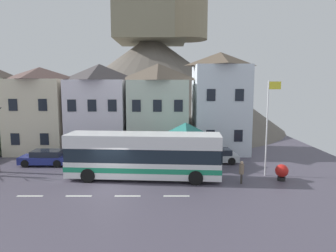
% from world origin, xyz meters
% --- Properties ---
extents(ground_plane, '(40.00, 60.00, 0.07)m').
position_xyz_m(ground_plane, '(0.00, -0.00, -0.03)').
color(ground_plane, '#4D4756').
extents(townhouse_01, '(5.47, 6.10, 8.54)m').
position_xyz_m(townhouse_01, '(-8.91, 12.02, 4.27)').
color(townhouse_01, beige).
rests_on(townhouse_01, ground_plane).
extents(townhouse_02, '(5.59, 6.96, 8.88)m').
position_xyz_m(townhouse_02, '(-3.01, 12.45, 4.44)').
color(townhouse_02, white).
rests_on(townhouse_02, ground_plane).
extents(townhouse_03, '(5.79, 5.62, 8.88)m').
position_xyz_m(townhouse_03, '(3.01, 11.78, 4.44)').
color(townhouse_03, silver).
rests_on(townhouse_03, ground_plane).
extents(townhouse_04, '(5.21, 6.23, 10.02)m').
position_xyz_m(townhouse_04, '(9.23, 12.08, 5.01)').
color(townhouse_04, silver).
rests_on(townhouse_04, ground_plane).
extents(hilltop_castle, '(40.46, 40.46, 22.12)m').
position_xyz_m(hilltop_castle, '(1.43, 29.81, 7.61)').
color(hilltop_castle, '#625A52').
rests_on(hilltop_castle, ground_plane).
extents(transit_bus, '(11.20, 3.37, 3.30)m').
position_xyz_m(transit_bus, '(2.23, 2.38, 1.67)').
color(transit_bus, white).
rests_on(transit_bus, ground_plane).
extents(bus_shelter, '(3.60, 3.60, 3.68)m').
position_xyz_m(bus_shelter, '(5.45, 6.02, 3.02)').
color(bus_shelter, '#473D33').
rests_on(bus_shelter, ground_plane).
extents(parked_car_01, '(4.05, 1.93, 1.27)m').
position_xyz_m(parked_car_01, '(-6.44, 6.28, 0.63)').
color(parked_car_01, navy).
rests_on(parked_car_01, ground_plane).
extents(parked_car_02, '(4.22, 2.15, 1.22)m').
position_xyz_m(parked_car_02, '(8.05, 7.02, 0.61)').
color(parked_car_02, silver).
rests_on(parked_car_02, ground_plane).
extents(pedestrian_00, '(0.33, 0.33, 1.58)m').
position_xyz_m(pedestrian_00, '(9.05, 1.24, 0.92)').
color(pedestrian_00, '#38332D').
rests_on(pedestrian_00, ground_plane).
extents(pedestrian_01, '(0.39, 0.31, 1.47)m').
position_xyz_m(pedestrian_01, '(6.72, 4.23, 0.75)').
color(pedestrian_01, '#2D2D38').
rests_on(pedestrian_01, ground_plane).
extents(pedestrian_02, '(0.30, 0.30, 1.59)m').
position_xyz_m(pedestrian_02, '(5.82, 4.16, 0.89)').
color(pedestrian_02, '#38332D').
rests_on(pedestrian_02, ground_plane).
extents(public_bench, '(1.51, 0.48, 0.87)m').
position_xyz_m(public_bench, '(6.52, 7.97, 0.47)').
color(public_bench, '#473828').
rests_on(public_bench, ground_plane).
extents(flagpole, '(0.95, 0.10, 7.08)m').
position_xyz_m(flagpole, '(11.35, 3.12, 4.10)').
color(flagpole, silver).
rests_on(flagpole, ground_plane).
extents(harbour_buoy, '(0.92, 0.92, 1.17)m').
position_xyz_m(harbour_buoy, '(12.08, 1.91, 0.66)').
color(harbour_buoy, black).
rests_on(harbour_buoy, ground_plane).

